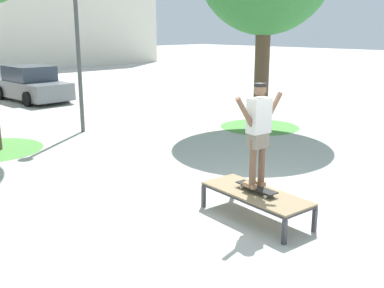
% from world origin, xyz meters
% --- Properties ---
extents(ground_plane, '(120.00, 120.00, 0.00)m').
position_xyz_m(ground_plane, '(0.00, 0.00, 0.00)').
color(ground_plane, '#B7B5AD').
extents(skate_box, '(0.96, 1.97, 0.46)m').
position_xyz_m(skate_box, '(-0.18, -0.17, 0.41)').
color(skate_box, '#38383D').
rests_on(skate_box, ground).
extents(skateboard, '(0.30, 0.82, 0.09)m').
position_xyz_m(skateboard, '(-0.18, -0.18, 0.54)').
color(skateboard, black).
rests_on(skateboard, skate_box).
extents(skater, '(1.00, 0.32, 1.69)m').
position_xyz_m(skater, '(-0.18, -0.18, 1.53)').
color(skater, brown).
rests_on(skater, skateboard).
extents(grass_patch_near_right, '(2.50, 2.50, 0.01)m').
position_xyz_m(grass_patch_near_right, '(5.66, 4.21, 0.00)').
color(grass_patch_near_right, '#519342').
rests_on(grass_patch_near_right, ground).
extents(car_grey, '(1.98, 4.23, 1.50)m').
position_xyz_m(car_grey, '(2.94, 14.48, 0.69)').
color(car_grey, slate).
rests_on(car_grey, ground).
extents(light_post, '(0.36, 0.36, 5.83)m').
position_xyz_m(light_post, '(1.26, 7.57, 3.83)').
color(light_post, '#4C4C51').
rests_on(light_post, ground).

